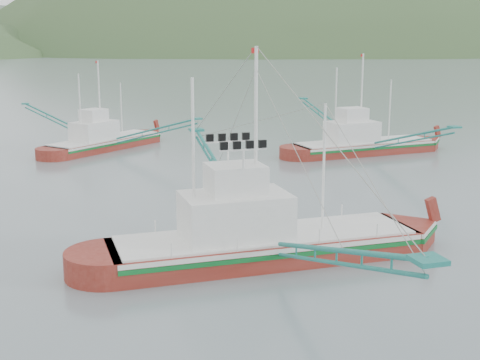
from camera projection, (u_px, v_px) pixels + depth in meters
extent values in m
plane|color=slate|center=(272.00, 260.00, 36.40)|extent=(1200.00, 1200.00, 0.00)
cube|color=maroon|center=(265.00, 255.00, 36.45)|extent=(16.91, 4.75, 2.25)
cube|color=silver|center=(265.00, 239.00, 36.24)|extent=(16.58, 4.83, 0.25)
cube|color=#0E6326|center=(265.00, 244.00, 36.31)|extent=(16.58, 4.85, 0.25)
cube|color=silver|center=(265.00, 235.00, 36.20)|extent=(16.07, 4.51, 0.13)
cube|color=silver|center=(235.00, 216.00, 35.44)|extent=(5.67, 3.68, 2.47)
cube|color=silver|center=(235.00, 179.00, 35.01)|extent=(2.96, 2.51, 1.57)
cylinder|color=white|center=(256.00, 144.00, 34.95)|extent=(0.18, 0.18, 10.11)
cylinder|color=white|center=(193.00, 162.00, 34.12)|extent=(0.16, 0.16, 8.59)
cylinder|color=white|center=(324.00, 168.00, 36.44)|extent=(0.13, 0.13, 7.08)
cube|color=maroon|center=(364.00, 151.00, 68.50)|extent=(15.17, 5.43, 1.98)
cube|color=silver|center=(364.00, 143.00, 68.32)|extent=(14.88, 5.48, 0.22)
cube|color=#0E6326|center=(364.00, 146.00, 68.37)|extent=(14.89, 5.50, 0.22)
cube|color=silver|center=(364.00, 141.00, 68.27)|extent=(14.41, 5.16, 0.12)
cube|color=silver|center=(352.00, 132.00, 67.49)|extent=(5.24, 3.65, 2.18)
cube|color=silver|center=(353.00, 115.00, 67.11)|extent=(2.78, 2.43, 1.39)
cylinder|color=white|center=(362.00, 98.00, 67.14)|extent=(0.16, 0.16, 8.91)
cylinder|color=white|center=(336.00, 106.00, 66.17)|extent=(0.14, 0.14, 7.57)
cylinder|color=white|center=(390.00, 110.00, 68.72)|extent=(0.12, 0.12, 6.24)
cube|color=maroon|center=(105.00, 147.00, 71.08)|extent=(12.89, 11.58, 1.83)
cube|color=silver|center=(104.00, 140.00, 70.91)|extent=(12.72, 11.46, 0.20)
cube|color=#0E6326|center=(105.00, 142.00, 70.96)|extent=(12.73, 11.48, 0.20)
cube|color=silver|center=(104.00, 138.00, 70.87)|extent=(12.24, 11.00, 0.11)
cube|color=silver|center=(94.00, 131.00, 69.55)|extent=(5.39, 5.17, 2.01)
cube|color=silver|center=(94.00, 115.00, 69.19)|extent=(3.11, 3.07, 1.28)
cylinder|color=white|center=(99.00, 100.00, 69.62)|extent=(0.15, 0.15, 8.23)
cylinder|color=white|center=(80.00, 109.00, 67.52)|extent=(0.13, 0.13, 7.00)
cylinder|color=white|center=(121.00, 109.00, 72.49)|extent=(0.11, 0.11, 5.76)
ellipsoid|color=#36522A|center=(382.00, 49.00, 505.95)|extent=(684.00, 432.00, 306.00)
ellipsoid|color=slate|center=(87.00, 47.00, 568.48)|extent=(960.00, 400.00, 240.00)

